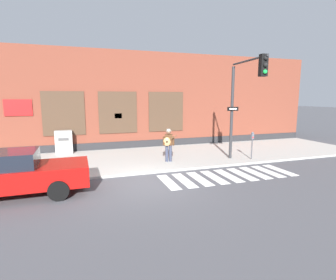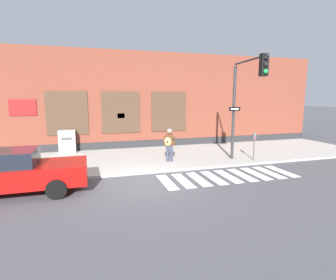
# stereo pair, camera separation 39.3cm
# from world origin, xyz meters

# --- Properties ---
(ground_plane) EXTENTS (160.00, 160.00, 0.00)m
(ground_plane) POSITION_xyz_m (0.00, 0.00, 0.00)
(ground_plane) COLOR #4C4C51
(sidewalk) EXTENTS (28.00, 5.67, 0.10)m
(sidewalk) POSITION_xyz_m (0.00, 4.02, 0.05)
(sidewalk) COLOR #ADAAA3
(sidewalk) RESTS_ON ground
(building_backdrop) EXTENTS (28.00, 4.06, 6.11)m
(building_backdrop) POSITION_xyz_m (-0.00, 8.85, 3.05)
(building_backdrop) COLOR brown
(building_backdrop) RESTS_ON ground
(crosswalk) EXTENTS (5.78, 1.90, 0.01)m
(crosswalk) POSITION_xyz_m (3.60, -0.12, 0.01)
(crosswalk) COLOR silver
(crosswalk) RESTS_ON ground
(red_car) EXTENTS (4.61, 2.01, 1.53)m
(red_car) POSITION_xyz_m (-4.40, 0.15, 0.77)
(red_car) COLOR #B20F0C
(red_car) RESTS_ON ground
(busker) EXTENTS (0.72, 0.67, 1.64)m
(busker) POSITION_xyz_m (1.86, 2.67, 1.04)
(busker) COLOR #33384C
(busker) RESTS_ON sidewalk
(traffic_light) EXTENTS (0.76, 3.05, 4.89)m
(traffic_light) POSITION_xyz_m (5.07, 1.17, 3.52)
(traffic_light) COLOR #2D2D30
(traffic_light) RESTS_ON sidewalk
(parking_meter) EXTENTS (0.13, 0.11, 1.44)m
(parking_meter) POSITION_xyz_m (6.12, 1.77, 1.05)
(parking_meter) COLOR #47474C
(parking_meter) RESTS_ON sidewalk
(utility_box) EXTENTS (0.92, 0.55, 1.32)m
(utility_box) POSITION_xyz_m (-3.18, 6.40, 0.76)
(utility_box) COLOR #ADADA8
(utility_box) RESTS_ON sidewalk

